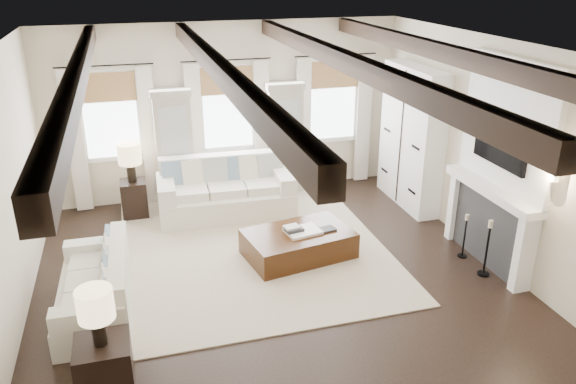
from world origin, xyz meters
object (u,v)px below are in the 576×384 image
object	(u,v)px
ottoman	(298,244)
side_table_back	(134,199)
sofa_back	(226,191)
side_table_front	(105,366)
sofa_left	(99,288)

from	to	relation	value
ottoman	side_table_back	size ratio (longest dim) A/B	2.39
ottoman	sofa_back	bearing A→B (deg)	102.22
ottoman	side_table_front	distance (m)	3.51
ottoman	sofa_left	bearing A→B (deg)	-176.53
sofa_back	side_table_back	distance (m)	1.59
ottoman	side_table_back	xyz separation A→B (m)	(-2.32, 2.19, 0.12)
sofa_left	side_table_back	world-z (taller)	sofa_left
ottoman	side_table_front	xyz separation A→B (m)	(-2.77, -2.15, 0.08)
sofa_back	sofa_left	distance (m)	3.30
side_table_front	side_table_back	world-z (taller)	side_table_back
sofa_left	side_table_front	distance (m)	1.48
sofa_left	ottoman	bearing A→B (deg)	13.37
sofa_left	ottoman	world-z (taller)	sofa_left
sofa_left	side_table_back	distance (m)	2.91
ottoman	side_table_front	size ratio (longest dim) A/B	2.77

